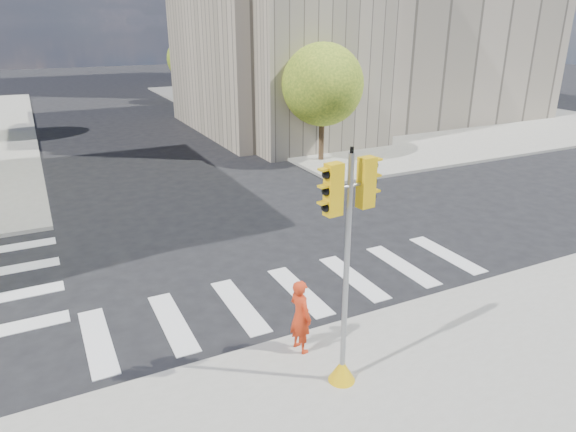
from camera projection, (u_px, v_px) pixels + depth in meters
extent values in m
plane|color=black|center=(273.00, 262.00, 16.12)|extent=(160.00, 160.00, 0.00)
cube|color=gray|center=(353.00, 104.00, 46.17)|extent=(28.00, 40.00, 0.15)
cube|color=#9F927E|center=(368.00, 22.00, 37.44)|extent=(26.00, 14.00, 14.00)
cube|color=#9F927E|center=(303.00, 23.00, 29.92)|extent=(8.00, 8.00, 14.00)
cylinder|color=#382616|center=(321.00, 140.00, 27.19)|extent=(0.28, 0.28, 2.38)
sphere|color=#3A621C|center=(323.00, 85.00, 26.16)|extent=(4.20, 4.20, 4.20)
cylinder|color=#382616|center=(239.00, 107.00, 37.20)|extent=(0.28, 0.28, 2.52)
sphere|color=#3A621C|center=(237.00, 63.00, 36.10)|extent=(4.60, 4.60, 4.60)
cylinder|color=#382616|center=(191.00, 90.00, 47.28)|extent=(0.28, 0.28, 2.27)
sphere|color=#3A621C|center=(189.00, 59.00, 46.31)|extent=(4.00, 4.00, 4.00)
cylinder|color=black|center=(295.00, 75.00, 29.69)|extent=(0.12, 0.12, 8.00)
cube|color=black|center=(296.00, 1.00, 28.26)|extent=(0.35, 0.18, 0.22)
cylinder|color=black|center=(216.00, 60.00, 41.40)|extent=(0.12, 0.12, 8.00)
cube|color=black|center=(214.00, 7.00, 39.97)|extent=(0.35, 0.18, 0.22)
cone|color=#DBA80B|center=(342.00, 370.00, 10.53)|extent=(0.56, 0.56, 0.50)
cylinder|color=gray|center=(346.00, 276.00, 9.77)|extent=(0.11, 0.11, 4.81)
cylinder|color=black|center=(352.00, 150.00, 8.89)|extent=(0.07, 0.07, 0.12)
cylinder|color=gray|center=(350.00, 186.00, 9.12)|extent=(0.90, 0.17, 0.06)
cube|color=#DBA80B|center=(334.00, 190.00, 8.93)|extent=(0.33, 0.26, 0.95)
cube|color=#DBA80B|center=(366.00, 182.00, 9.32)|extent=(0.33, 0.26, 0.95)
imported|color=red|center=(300.00, 316.00, 11.31)|extent=(0.52, 0.70, 1.74)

